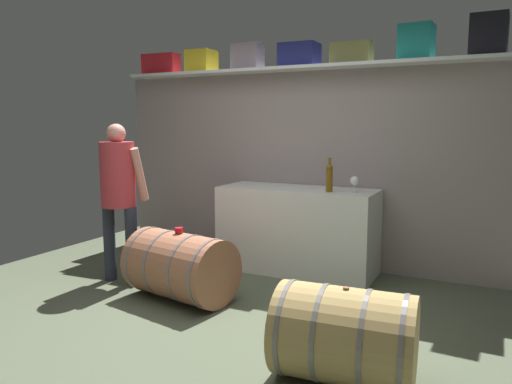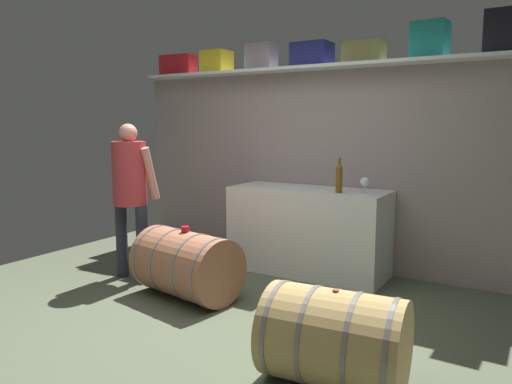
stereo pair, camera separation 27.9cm
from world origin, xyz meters
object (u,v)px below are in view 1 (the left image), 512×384
(toolcase_yellow, at_px, (201,62))
(wine_bottle_amber, at_px, (329,177))
(toolcase_teal, at_px, (417,43))
(toolcase_black, at_px, (489,36))
(toolcase_red, at_px, (161,64))
(winemaker_pouring, at_px, (119,186))
(toolcase_olive, at_px, (351,53))
(toolcase_navy, at_px, (299,55))
(wine_barrel_near, at_px, (180,266))
(wine_barrel_far, at_px, (345,335))
(tasting_cup, at_px, (179,230))
(wine_glass, at_px, (355,181))
(work_cabinet, at_px, (297,230))
(toolcase_grey, at_px, (247,57))

(toolcase_yellow, distance_m, wine_bottle_amber, 2.08)
(toolcase_teal, relative_size, toolcase_black, 0.91)
(toolcase_red, height_order, winemaker_pouring, toolcase_red)
(toolcase_olive, relative_size, winemaker_pouring, 0.26)
(winemaker_pouring, bearing_deg, toolcase_yellow, 84.64)
(toolcase_olive, height_order, wine_bottle_amber, toolcase_olive)
(toolcase_teal, bearing_deg, toolcase_olive, -176.28)
(toolcase_navy, relative_size, wine_barrel_near, 0.39)
(toolcase_black, distance_m, winemaker_pouring, 3.59)
(wine_barrel_near, height_order, wine_barrel_far, wine_barrel_near)
(toolcase_red, bearing_deg, toolcase_teal, -3.38)
(toolcase_olive, height_order, tasting_cup, toolcase_olive)
(toolcase_red, height_order, tasting_cup, toolcase_red)
(toolcase_red, relative_size, wine_barrel_far, 0.52)
(wine_glass, relative_size, winemaker_pouring, 0.10)
(tasting_cup, relative_size, winemaker_pouring, 0.05)
(toolcase_yellow, xyz_separation_m, toolcase_teal, (2.36, 0.00, 0.04))
(toolcase_teal, bearing_deg, work_cabinet, -164.61)
(toolcase_olive, bearing_deg, tasting_cup, -123.38)
(toolcase_navy, xyz_separation_m, wine_glass, (0.70, -0.30, -1.24))
(toolcase_grey, height_order, wine_barrel_far, toolcase_grey)
(wine_glass, bearing_deg, toolcase_black, 15.57)
(winemaker_pouring, bearing_deg, wine_bottle_amber, 27.68)
(toolcase_navy, distance_m, wine_barrel_near, 2.46)
(toolcase_teal, height_order, wine_bottle_amber, toolcase_teal)
(wine_bottle_amber, bearing_deg, winemaker_pouring, -151.62)
(winemaker_pouring, bearing_deg, tasting_cup, -10.27)
(toolcase_teal, bearing_deg, toolcase_red, -176.28)
(wine_bottle_amber, bearing_deg, work_cabinet, 160.86)
(toolcase_black, height_order, wine_bottle_amber, toolcase_black)
(toolcase_olive, xyz_separation_m, tasting_cup, (-1.07, -1.44, -1.59))
(toolcase_teal, xyz_separation_m, work_cabinet, (-1.07, -0.22, -1.83))
(toolcase_red, height_order, toolcase_navy, toolcase_red)
(toolcase_black, bearing_deg, wine_bottle_amber, -162.92)
(toolcase_yellow, relative_size, tasting_cup, 4.16)
(toolcase_olive, distance_m, toolcase_black, 1.22)
(work_cabinet, height_order, winemaker_pouring, winemaker_pouring)
(toolcase_grey, relative_size, work_cabinet, 0.20)
(toolcase_red, xyz_separation_m, toolcase_black, (3.53, 0.00, 0.06))
(toolcase_black, bearing_deg, winemaker_pouring, -155.00)
(toolcase_teal, distance_m, winemaker_pouring, 3.09)
(toolcase_yellow, relative_size, wine_glass, 1.85)
(tasting_cup, bearing_deg, toolcase_grey, 93.28)
(toolcase_navy, bearing_deg, toolcase_grey, 179.25)
(toolcase_navy, relative_size, wine_barrel_far, 0.46)
(wine_glass, distance_m, wine_barrel_near, 1.80)
(toolcase_navy, xyz_separation_m, toolcase_olive, (0.55, 0.00, -0.01))
(toolcase_olive, xyz_separation_m, toolcase_black, (1.21, 0.00, 0.07))
(toolcase_red, xyz_separation_m, tasting_cup, (1.25, -1.44, -1.61))
(toolcase_navy, xyz_separation_m, tasting_cup, (-0.52, -1.44, -1.61))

